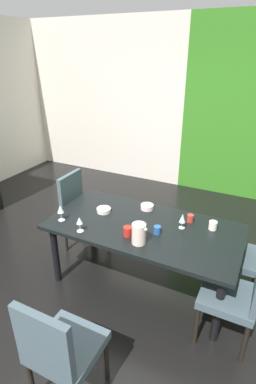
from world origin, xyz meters
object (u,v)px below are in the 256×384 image
(chair_head_near, at_px, (59,348))
(cup_right, at_px, (128,231))
(chair_left_far, at_px, (80,208))
(cup_east, at_px, (190,218))
(wine_glass_near_shelf, at_px, (60,210))
(dining_table, at_px, (144,232))
(wine_glass_west, at_px, (79,221))
(serving_bowl_front, at_px, (147,207))
(pitcher_south, at_px, (139,234))
(wine_glass_corner, at_px, (182,219))
(cup_center, at_px, (157,230))
(cup_rear, at_px, (213,225))
(serving_bowl_north, at_px, (104,210))
(chair_right_far, at_px, (248,252))
(chair_right_near, at_px, (240,292))

(chair_head_near, distance_m, cup_right, 1.13)
(chair_left_far, bearing_deg, cup_east, 88.80)
(wine_glass_near_shelf, bearing_deg, chair_left_far, 107.93)
(dining_table, height_order, chair_left_far, chair_left_far)
(wine_glass_west, distance_m, wine_glass_near_shelf, 0.30)
(chair_head_near, xyz_separation_m, cup_east, (0.40, 1.61, 0.24))
(serving_bowl_front, relative_size, pitcher_south, 0.71)
(serving_bowl_front, height_order, cup_right, cup_right)
(wine_glass_corner, relative_size, pitcher_south, 0.78)
(cup_center, xyz_separation_m, cup_rear, (0.45, 0.31, 0.00))
(serving_bowl_north, bearing_deg, wine_glass_near_shelf, -131.21)
(wine_glass_near_shelf, relative_size, cup_east, 2.11)
(cup_rear, bearing_deg, chair_right_far, 10.81)
(wine_glass_near_shelf, xyz_separation_m, cup_rear, (1.41, 0.51, -0.08))
(chair_left_far, xyz_separation_m, chair_head_near, (0.96, -1.63, -0.01))
(serving_bowl_front, bearing_deg, serving_bowl_north, -145.75)
(wine_glass_corner, distance_m, pitcher_south, 0.49)
(wine_glass_corner, relative_size, cup_east, 1.92)
(pitcher_south, bearing_deg, chair_right_far, 33.32)
(serving_bowl_front, relative_size, cup_east, 1.74)
(wine_glass_corner, bearing_deg, chair_left_far, 172.43)
(chair_right_near, xyz_separation_m, pitcher_south, (-0.90, 0.00, 0.29))
(chair_right_far, xyz_separation_m, cup_right, (-1.03, -0.53, 0.24))
(cup_right, bearing_deg, chair_right_far, 27.09)
(serving_bowl_north, bearing_deg, cup_east, 13.27)
(dining_table, relative_size, chair_right_near, 1.97)
(wine_glass_near_shelf, xyz_separation_m, pitcher_south, (0.87, -0.01, -0.02))
(cup_rear, bearing_deg, chair_right_near, -56.07)
(cup_east, bearing_deg, cup_rear, -9.45)
(chair_left_far, distance_m, wine_glass_west, 0.86)
(wine_glass_near_shelf, height_order, serving_bowl_north, wine_glass_near_shelf)
(wine_glass_corner, relative_size, wine_glass_west, 1.01)
(chair_head_near, bearing_deg, cup_right, 92.57)
(chair_head_near, relative_size, pitcher_south, 4.79)
(chair_left_far, xyz_separation_m, cup_right, (0.91, -0.53, 0.24))
(serving_bowl_front, bearing_deg, wine_glass_west, -119.99)
(cup_east, bearing_deg, chair_left_far, 178.80)
(cup_center, bearing_deg, cup_east, 57.65)
(chair_right_near, bearing_deg, wine_glass_corner, 56.38)
(wine_glass_west, relative_size, cup_east, 1.89)
(chair_head_near, relative_size, cup_east, 11.74)
(cup_center, bearing_deg, chair_right_near, -15.22)
(wine_glass_west, relative_size, serving_bowl_front, 1.08)
(wine_glass_near_shelf, distance_m, serving_bowl_north, 0.46)
(serving_bowl_north, height_order, pitcher_south, pitcher_south)
(wine_glass_near_shelf, bearing_deg, cup_east, 24.91)
(wine_glass_west, bearing_deg, wine_glass_near_shelf, 163.32)
(chair_head_near, xyz_separation_m, serving_bowl_north, (-0.48, 1.40, 0.22))
(cup_rear, xyz_separation_m, cup_east, (-0.23, 0.04, -0.00))
(pitcher_south, bearing_deg, dining_table, 104.95)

